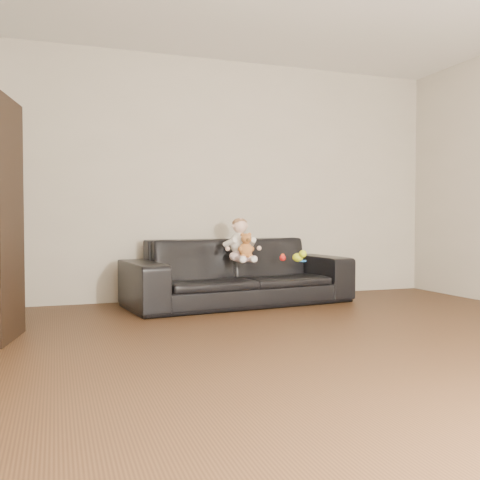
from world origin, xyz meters
name	(u,v)px	position (x,y,z in m)	size (l,w,h in m)	color
floor	(359,357)	(0.00, 0.00, 0.00)	(5.50, 5.50, 0.00)	#412917
wall_back	(225,180)	(0.00, 2.75, 1.30)	(5.00, 5.00, 0.00)	#B4AA97
sofa	(239,272)	(-0.01, 2.25, 0.33)	(2.27, 0.89, 0.66)	black
baby	(240,243)	(-0.04, 2.13, 0.63)	(0.31, 0.38, 0.44)	beige
teddy_bear	(246,246)	(-0.03, 1.99, 0.60)	(0.14, 0.14, 0.25)	#A6632F
toy_green	(298,257)	(0.51, 1.97, 0.48)	(0.11, 0.13, 0.09)	#D4EC1B
toy_rattle	(283,258)	(0.41, 2.11, 0.47)	(0.07, 0.07, 0.07)	red
toy_blue_disc	(301,261)	(0.56, 2.00, 0.44)	(0.11, 0.11, 0.02)	blue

